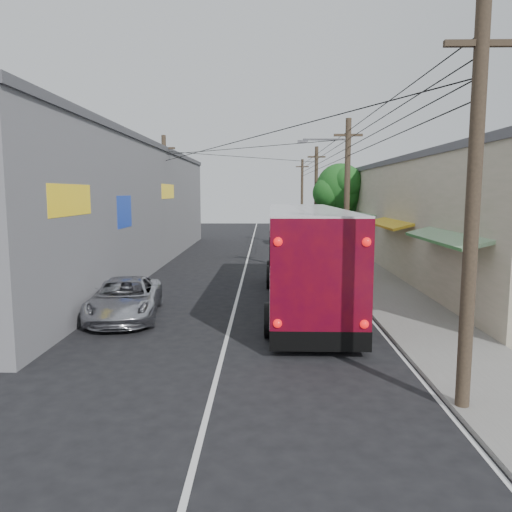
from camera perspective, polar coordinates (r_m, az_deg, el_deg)
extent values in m
plane|color=black|center=(12.66, -4.43, -13.28)|extent=(120.00, 120.00, 0.00)
cube|color=slate|center=(32.53, 10.46, -0.57)|extent=(3.00, 80.00, 0.12)
cube|color=#C0B198|center=(35.23, 17.30, 4.61)|extent=(6.00, 40.00, 6.00)
cube|color=#4C4C51|center=(35.24, 17.49, 9.65)|extent=(6.20, 40.00, 0.30)
cube|color=#16671D|center=(19.02, 21.14, 2.15)|extent=(1.39, 6.00, 0.46)
cube|color=#BF7916|center=(26.65, 15.25, 3.72)|extent=(1.39, 6.00, 0.46)
cube|color=#16671D|center=(34.45, 12.00, 4.57)|extent=(1.39, 6.00, 0.46)
cube|color=#BF7916|center=(42.33, 9.95, 5.09)|extent=(1.39, 6.00, 0.46)
cube|color=#16671D|center=(50.24, 8.54, 5.45)|extent=(1.39, 6.00, 0.46)
cube|color=slate|center=(31.33, -17.01, 5.25)|extent=(7.00, 36.00, 7.00)
cube|color=#4C4C51|center=(31.43, -17.26, 11.82)|extent=(7.20, 36.00, 0.30)
cube|color=yellow|center=(16.97, -20.56, 6.01)|extent=(0.12, 3.50, 1.00)
cube|color=#1433A5|center=(22.68, -14.93, 4.92)|extent=(0.12, 2.20, 1.40)
cube|color=yellow|center=(32.39, -10.11, 7.28)|extent=(0.12, 4.00, 0.90)
cylinder|color=#473828|center=(10.60, 23.48, 4.30)|extent=(0.28, 0.28, 8.00)
cube|color=#473828|center=(10.95, 24.39, 21.25)|extent=(1.40, 0.12, 0.12)
cylinder|color=#473828|center=(25.12, 10.33, 6.16)|extent=(0.28, 0.28, 8.00)
cube|color=#473828|center=(25.27, 10.50, 13.43)|extent=(1.40, 0.12, 0.12)
cylinder|color=#473828|center=(40.00, 6.86, 6.60)|extent=(0.28, 0.28, 8.00)
cube|color=#473828|center=(40.09, 6.93, 11.18)|extent=(1.40, 0.12, 0.12)
cylinder|color=#473828|center=(54.94, 5.27, 6.80)|extent=(0.28, 0.28, 8.00)
cube|color=#473828|center=(55.01, 5.31, 10.13)|extent=(1.40, 0.12, 0.12)
cylinder|color=#473828|center=(32.43, -10.36, 6.39)|extent=(0.28, 0.28, 8.00)
cube|color=#473828|center=(32.54, -10.49, 12.03)|extent=(1.40, 0.12, 0.12)
cylinder|color=#59595E|center=(25.10, 7.95, 13.07)|extent=(2.20, 0.10, 0.10)
cube|color=#59595E|center=(24.98, 5.37, 12.90)|extent=(0.50, 0.18, 0.12)
cylinder|color=#3F2B19|center=(38.29, 9.51, 3.53)|extent=(0.44, 0.44, 4.00)
sphere|color=#144B17|center=(38.21, 9.60, 7.73)|extent=(3.60, 3.60, 3.60)
sphere|color=#144B17|center=(38.96, 10.91, 6.80)|extent=(2.60, 2.60, 2.60)
sphere|color=#144B17|center=(37.69, 8.31, 7.15)|extent=(2.40, 2.40, 2.40)
sphere|color=#144B17|center=(37.29, 10.45, 8.33)|extent=(2.20, 2.20, 2.20)
sphere|color=#144B17|center=(39.06, 8.97, 8.02)|extent=(2.00, 2.00, 2.00)
cube|color=silver|center=(19.83, 5.56, -1.99)|extent=(2.90, 13.14, 2.07)
cube|color=black|center=(20.19, 5.51, 2.54)|extent=(2.89, 10.95, 1.09)
cube|color=silver|center=(19.60, 5.64, 4.64)|extent=(2.90, 13.14, 0.55)
cube|color=maroon|center=(13.22, 7.49, -2.61)|extent=(2.71, 0.12, 3.17)
cube|color=black|center=(13.61, 7.37, -9.65)|extent=(2.73, 0.14, 0.55)
sphere|color=red|center=(13.38, 2.48, -7.70)|extent=(0.24, 0.24, 0.24)
sphere|color=red|center=(13.61, 12.27, -7.61)|extent=(0.24, 0.24, 0.24)
sphere|color=red|center=(12.99, 2.53, 1.64)|extent=(0.24, 0.24, 0.24)
sphere|color=red|center=(13.22, 12.52, 1.58)|extent=(0.24, 0.24, 0.24)
cylinder|color=black|center=(15.44, 1.56, -7.33)|extent=(0.34, 1.10, 1.09)
cylinder|color=black|center=(15.68, 11.67, -7.26)|extent=(0.34, 1.10, 1.09)
cylinder|color=black|center=(23.14, 1.63, -2.41)|extent=(0.34, 1.10, 1.09)
cylinder|color=black|center=(23.29, 8.36, -2.42)|extent=(0.34, 1.10, 1.09)
cylinder|color=black|center=(24.75, 1.64, -1.77)|extent=(0.34, 1.10, 1.09)
cylinder|color=black|center=(24.90, 7.93, -1.78)|extent=(0.34, 1.10, 1.09)
imported|color=silver|center=(18.36, -14.73, -4.72)|extent=(2.99, 5.30, 1.40)
imported|color=#94939A|center=(30.13, 6.04, 0.33)|extent=(2.37, 5.63, 1.62)
imported|color=#27262C|center=(33.29, 6.12, 0.73)|extent=(1.97, 4.05, 1.33)
imported|color=black|center=(41.28, 5.80, 2.03)|extent=(1.98, 4.31, 1.37)
imported|color=pink|center=(24.41, 12.26, -1.14)|extent=(0.67, 0.52, 1.63)
imported|color=#8298BD|center=(27.76, 11.80, -0.36)|extent=(0.76, 0.63, 1.41)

